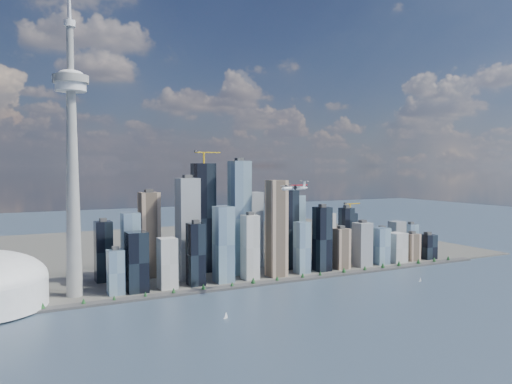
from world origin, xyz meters
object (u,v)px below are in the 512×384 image
airplane (295,188)px  sailboat_east (420,280)px  needle_tower (72,154)px  sailboat_west (226,316)px

airplane → sailboat_east: airplane is taller
needle_tower → sailboat_east: size_ratio=67.70×
needle_tower → sailboat_east: 658.48m
airplane → needle_tower: bearing=143.0°
sailboat_west → airplane: bearing=11.8°
needle_tower → sailboat_west: needle_tower is taller
airplane → sailboat_west: 244.61m
needle_tower → airplane: size_ratio=9.00×
airplane → sailboat_west: airplane is taller
sailboat_west → sailboat_east: 416.73m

